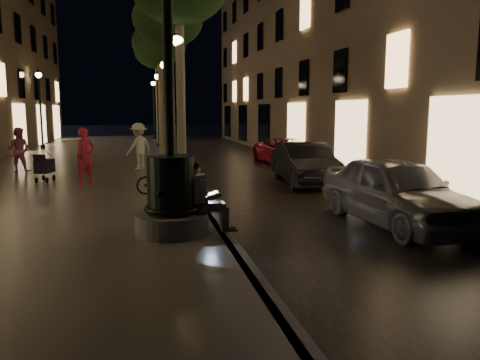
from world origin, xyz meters
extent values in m
plane|color=black|center=(0.00, 15.00, 0.00)|extent=(120.00, 120.00, 0.00)
cube|color=black|center=(3.00, 15.00, 0.01)|extent=(6.00, 45.00, 0.02)
cube|color=#615C55|center=(-4.00, 15.00, 0.10)|extent=(8.00, 45.00, 0.20)
cube|color=#59595B|center=(0.00, 15.00, 0.10)|extent=(0.25, 45.00, 0.20)
cube|color=#7F6D4F|center=(10.00, 18.00, 7.50)|extent=(8.00, 36.00, 15.00)
cylinder|color=#59595B|center=(-1.00, 2.00, 0.40)|extent=(1.40, 1.40, 0.40)
cylinder|color=black|center=(-1.00, 2.00, 1.15)|extent=(0.90, 0.90, 1.10)
torus|color=black|center=(-1.00, 2.00, 0.70)|extent=(1.04, 1.04, 0.10)
torus|color=black|center=(-1.00, 2.00, 1.55)|extent=(0.89, 0.89, 0.09)
cylinder|color=black|center=(-1.00, 2.00, 3.30)|extent=(0.20, 0.20, 3.20)
cube|color=gray|center=(-0.45, 2.00, 0.69)|extent=(0.37, 0.25, 0.19)
cube|color=white|center=(-0.51, 2.00, 1.04)|extent=(0.46, 0.27, 0.59)
sphere|color=tan|center=(-0.54, 2.00, 1.43)|extent=(0.22, 0.22, 0.22)
sphere|color=black|center=(-0.55, 2.00, 1.47)|extent=(0.22, 0.22, 0.22)
cube|color=gray|center=(-0.20, 1.91, 0.69)|extent=(0.48, 0.13, 0.14)
cube|color=gray|center=(-0.20, 2.09, 0.69)|extent=(0.48, 0.13, 0.14)
cube|color=gray|center=(0.03, 1.91, 0.45)|extent=(0.13, 0.12, 0.49)
cube|color=gray|center=(0.03, 2.09, 0.45)|extent=(0.13, 0.12, 0.49)
cube|color=black|center=(0.13, 1.91, 0.22)|extent=(0.27, 0.10, 0.03)
cube|color=black|center=(0.13, 2.09, 0.22)|extent=(0.27, 0.10, 0.03)
cube|color=black|center=(-0.18, 2.00, 0.78)|extent=(0.25, 0.34, 0.02)
cube|color=black|center=(-0.35, 2.00, 0.89)|extent=(0.09, 0.34, 0.22)
cube|color=#B2C8FF|center=(-0.33, 2.00, 0.89)|extent=(0.06, 0.31, 0.19)
cylinder|color=#6B604C|center=(-0.25, 8.00, 2.70)|extent=(0.28, 0.28, 5.00)
cylinder|color=#6B604C|center=(-0.20, 14.00, 2.75)|extent=(0.28, 0.28, 5.10)
ellipsoid|color=black|center=(-0.20, 14.00, 6.40)|extent=(3.00, 3.00, 2.40)
cylinder|color=#6B604C|center=(-0.30, 20.00, 2.65)|extent=(0.28, 0.28, 4.90)
ellipsoid|color=black|center=(-0.30, 20.00, 6.20)|extent=(3.00, 3.00, 2.40)
cylinder|color=#6B604C|center=(-0.22, 26.00, 2.80)|extent=(0.28, 0.28, 5.20)
ellipsoid|color=black|center=(-0.22, 26.00, 6.50)|extent=(3.00, 3.00, 2.40)
cylinder|color=black|center=(-0.30, 8.00, 0.30)|extent=(0.28, 0.28, 0.20)
cylinder|color=black|center=(-0.30, 8.00, 2.40)|extent=(0.12, 0.12, 4.40)
sphere|color=#FFD88C|center=(-0.30, 8.00, 4.65)|extent=(0.36, 0.36, 0.36)
cone|color=black|center=(-0.30, 8.00, 4.90)|extent=(0.30, 0.30, 0.22)
cylinder|color=black|center=(-0.30, 16.00, 0.30)|extent=(0.28, 0.28, 0.20)
cylinder|color=black|center=(-0.30, 16.00, 2.40)|extent=(0.12, 0.12, 4.40)
sphere|color=#FFD88C|center=(-0.30, 16.00, 4.65)|extent=(0.36, 0.36, 0.36)
cone|color=black|center=(-0.30, 16.00, 4.90)|extent=(0.30, 0.30, 0.22)
cylinder|color=black|center=(-0.30, 24.00, 0.30)|extent=(0.28, 0.28, 0.20)
cylinder|color=black|center=(-0.30, 24.00, 2.40)|extent=(0.12, 0.12, 4.40)
sphere|color=#FFD88C|center=(-0.30, 24.00, 4.65)|extent=(0.36, 0.36, 0.36)
cone|color=black|center=(-0.30, 24.00, 4.90)|extent=(0.30, 0.30, 0.22)
cylinder|color=black|center=(-0.30, 32.00, 0.30)|extent=(0.28, 0.28, 0.20)
cylinder|color=black|center=(-0.30, 32.00, 2.40)|extent=(0.12, 0.12, 4.40)
sphere|color=#FFD88C|center=(-0.30, 32.00, 4.65)|extent=(0.36, 0.36, 0.36)
cone|color=black|center=(-0.30, 32.00, 4.90)|extent=(0.30, 0.30, 0.22)
cylinder|color=black|center=(-7.40, 24.00, 0.30)|extent=(0.28, 0.28, 0.20)
cylinder|color=black|center=(-7.40, 24.00, 2.40)|extent=(0.12, 0.12, 4.40)
sphere|color=#FFD88C|center=(-7.40, 24.00, 4.65)|extent=(0.36, 0.36, 0.36)
cone|color=black|center=(-7.40, 24.00, 4.90)|extent=(0.30, 0.30, 0.22)
cube|color=black|center=(-4.64, 9.43, 0.72)|extent=(0.56, 0.79, 0.43)
cube|color=black|center=(-4.70, 9.11, 1.01)|extent=(0.41, 0.24, 0.28)
cylinder|color=black|center=(-4.86, 9.19, 0.30)|extent=(0.08, 0.19, 0.19)
cylinder|color=black|center=(-4.53, 9.12, 0.30)|extent=(0.08, 0.19, 0.19)
cylinder|color=black|center=(-4.75, 9.75, 0.30)|extent=(0.08, 0.19, 0.19)
cylinder|color=black|center=(-4.41, 9.68, 0.30)|extent=(0.08, 0.19, 0.19)
cylinder|color=black|center=(-4.56, 9.81, 1.11)|extent=(0.11, 0.42, 0.26)
imported|color=#93969A|center=(4.00, 2.42, 0.77)|extent=(2.08, 4.62, 1.54)
imported|color=black|center=(4.00, 8.32, 0.72)|extent=(1.91, 4.50, 1.44)
imported|color=maroon|center=(5.20, 14.22, 0.61)|extent=(2.36, 4.56, 1.23)
imported|color=#C8283E|center=(-3.24, 8.56, 1.11)|extent=(0.79, 0.75, 1.81)
imported|color=pink|center=(-6.05, 12.26, 1.05)|extent=(0.91, 0.76, 1.70)
imported|color=silver|center=(-1.58, 12.16, 1.12)|extent=(1.35, 1.28, 1.84)
imported|color=black|center=(-0.93, 6.44, 0.61)|extent=(1.61, 0.79, 0.81)
camera|label=1|loc=(-1.57, -6.84, 2.56)|focal=35.00mm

